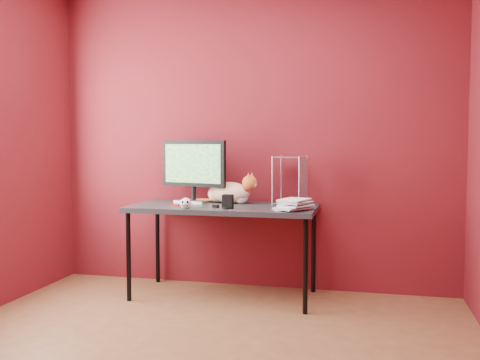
% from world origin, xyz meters
% --- Properties ---
extents(room, '(3.52, 3.52, 2.61)m').
position_xyz_m(room, '(0.00, 0.00, 1.45)').
color(room, brown).
rests_on(room, ground).
extents(desk, '(1.50, 0.70, 0.75)m').
position_xyz_m(desk, '(-0.15, 1.37, 0.70)').
color(desk, black).
rests_on(desk, ground).
extents(monitor, '(0.60, 0.26, 0.53)m').
position_xyz_m(monitor, '(-0.45, 1.52, 1.04)').
color(monitor, '#B0B0B5').
rests_on(monitor, desk).
extents(cat, '(0.56, 0.29, 0.26)m').
position_xyz_m(cat, '(-0.14, 1.54, 0.84)').
color(cat, '#C7782A').
rests_on(cat, desk).
extents(skull_mug, '(0.09, 0.09, 0.08)m').
position_xyz_m(skull_mug, '(-0.37, 1.08, 0.79)').
color(skull_mug, white).
rests_on(skull_mug, desk).
extents(speaker, '(0.10, 0.10, 0.11)m').
position_xyz_m(speaker, '(-0.06, 1.16, 0.80)').
color(speaker, black).
rests_on(speaker, desk).
extents(book_stack, '(0.29, 0.31, 0.99)m').
position_xyz_m(book_stack, '(0.37, 1.25, 1.24)').
color(book_stack, beige).
rests_on(book_stack, desk).
extents(wire_rack, '(0.27, 0.24, 0.40)m').
position_xyz_m(wire_rack, '(0.36, 1.56, 0.95)').
color(wire_rack, '#B0B0B5').
rests_on(wire_rack, desk).
extents(pocket_knife, '(0.07, 0.03, 0.01)m').
position_xyz_m(pocket_knife, '(-0.52, 1.22, 0.76)').
color(pocket_knife, '#AD0D12').
rests_on(pocket_knife, desk).
extents(black_gadget, '(0.05, 0.04, 0.02)m').
position_xyz_m(black_gadget, '(-0.17, 1.20, 0.76)').
color(black_gadget, black).
rests_on(black_gadget, desk).
extents(washer, '(0.05, 0.05, 0.00)m').
position_xyz_m(washer, '(-0.00, 1.08, 0.75)').
color(washer, '#B0B0B5').
rests_on(washer, desk).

